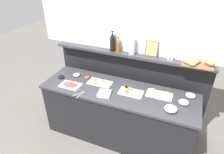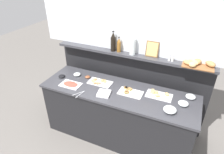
{
  "view_description": "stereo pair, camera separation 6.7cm",
  "coord_description": "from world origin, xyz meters",
  "px_view_note": "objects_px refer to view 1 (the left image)",
  "views": [
    {
      "loc": [
        0.81,
        -2.18,
        2.5
      ],
      "look_at": [
        -0.13,
        0.1,
        1.03
      ],
      "focal_mm": 31.66,
      "sensor_mm": 36.0,
      "label": 1
    },
    {
      "loc": [
        0.87,
        -2.16,
        2.5
      ],
      "look_at": [
        -0.13,
        0.1,
        1.03
      ],
      "focal_mm": 31.66,
      "sensor_mm": 36.0,
      "label": 2
    }
  ],
  "objects_px": {
    "sandwich_platter_rear": "(159,94)",
    "pepper_shaker": "(172,58)",
    "napkin_stack": "(104,94)",
    "vinegar_bottle_amber": "(118,45)",
    "glass_bowl_large": "(184,102)",
    "salt_shaker": "(169,57)",
    "cold_cuts_platter": "(70,85)",
    "glass_bowl_medium": "(171,109)",
    "framed_picture": "(152,49)",
    "glass_bowl_extra": "(190,95)",
    "sandwich_platter_front": "(99,82)",
    "serving_tongs": "(80,94)",
    "bread_basket": "(196,62)",
    "condiment_bowl_red": "(87,77)",
    "glass_bowl_small": "(76,75)",
    "water_carafe": "(132,46)",
    "wine_bottle_dark": "(112,42)",
    "sandwich_platter_side": "(130,92)",
    "condiment_bowl_teal": "(61,77)"
  },
  "relations": [
    {
      "from": "sandwich_platter_rear",
      "to": "pepper_shaker",
      "type": "bearing_deg",
      "value": 77.75
    },
    {
      "from": "glass_bowl_large",
      "to": "vinegar_bottle_amber",
      "type": "xyz_separation_m",
      "value": [
        -1.07,
        0.42,
        0.47
      ]
    },
    {
      "from": "glass_bowl_medium",
      "to": "sandwich_platter_rear",
      "type": "bearing_deg",
      "value": 125.8
    },
    {
      "from": "glass_bowl_large",
      "to": "water_carafe",
      "type": "relative_size",
      "value": 0.53
    },
    {
      "from": "vinegar_bottle_amber",
      "to": "glass_bowl_medium",
      "type": "bearing_deg",
      "value": -33.56
    },
    {
      "from": "glass_bowl_medium",
      "to": "wine_bottle_dark",
      "type": "xyz_separation_m",
      "value": [
        -1.03,
        0.62,
        0.5
      ]
    },
    {
      "from": "water_carafe",
      "to": "sandwich_platter_side",
      "type": "bearing_deg",
      "value": -73.5
    },
    {
      "from": "condiment_bowl_red",
      "to": "framed_picture",
      "type": "relative_size",
      "value": 0.35
    },
    {
      "from": "condiment_bowl_red",
      "to": "bread_basket",
      "type": "relative_size",
      "value": 0.19
    },
    {
      "from": "serving_tongs",
      "to": "pepper_shaker",
      "type": "xyz_separation_m",
      "value": [
        1.08,
        0.75,
        0.42
      ]
    },
    {
      "from": "condiment_bowl_red",
      "to": "serving_tongs",
      "type": "bearing_deg",
      "value": -74.51
    },
    {
      "from": "sandwich_platter_rear",
      "to": "water_carafe",
      "type": "relative_size",
      "value": 1.42
    },
    {
      "from": "glass_bowl_large",
      "to": "salt_shaker",
      "type": "relative_size",
      "value": 1.5
    },
    {
      "from": "glass_bowl_medium",
      "to": "water_carafe",
      "type": "xyz_separation_m",
      "value": [
        -0.72,
        0.61,
        0.48
      ]
    },
    {
      "from": "napkin_stack",
      "to": "bread_basket",
      "type": "height_order",
      "value": "bread_basket"
    },
    {
      "from": "wine_bottle_dark",
      "to": "glass_bowl_large",
      "type": "bearing_deg",
      "value": -19.66
    },
    {
      "from": "serving_tongs",
      "to": "glass_bowl_extra",
      "type": "bearing_deg",
      "value": 20.38
    },
    {
      "from": "cold_cuts_platter",
      "to": "napkin_stack",
      "type": "distance_m",
      "value": 0.56
    },
    {
      "from": "sandwich_platter_front",
      "to": "salt_shaker",
      "type": "bearing_deg",
      "value": 22.25
    },
    {
      "from": "glass_bowl_large",
      "to": "vinegar_bottle_amber",
      "type": "distance_m",
      "value": 1.24
    },
    {
      "from": "glass_bowl_medium",
      "to": "vinegar_bottle_amber",
      "type": "distance_m",
      "value": 1.22
    },
    {
      "from": "condiment_bowl_teal",
      "to": "napkin_stack",
      "type": "relative_size",
      "value": 0.6
    },
    {
      "from": "glass_bowl_extra",
      "to": "glass_bowl_medium",
      "type": "bearing_deg",
      "value": -117.76
    },
    {
      "from": "cold_cuts_platter",
      "to": "water_carafe",
      "type": "distance_m",
      "value": 1.08
    },
    {
      "from": "sandwich_platter_rear",
      "to": "glass_bowl_extra",
      "type": "distance_m",
      "value": 0.42
    },
    {
      "from": "condiment_bowl_red",
      "to": "wine_bottle_dark",
      "type": "distance_m",
      "value": 0.68
    },
    {
      "from": "cold_cuts_platter",
      "to": "glass_bowl_medium",
      "type": "xyz_separation_m",
      "value": [
        1.46,
        -0.01,
        0.02
      ]
    },
    {
      "from": "salt_shaker",
      "to": "framed_picture",
      "type": "xyz_separation_m",
      "value": [
        -0.26,
        0.04,
        0.07
      ]
    },
    {
      "from": "sandwich_platter_front",
      "to": "condiment_bowl_red",
      "type": "distance_m",
      "value": 0.25
    },
    {
      "from": "sandwich_platter_rear",
      "to": "framed_picture",
      "type": "distance_m",
      "value": 0.66
    },
    {
      "from": "condiment_bowl_red",
      "to": "water_carafe",
      "type": "xyz_separation_m",
      "value": [
        0.61,
        0.32,
        0.5
      ]
    },
    {
      "from": "glass_bowl_medium",
      "to": "sandwich_platter_side",
      "type": "bearing_deg",
      "value": 162.67
    },
    {
      "from": "vinegar_bottle_amber",
      "to": "wine_bottle_dark",
      "type": "distance_m",
      "value": 0.1
    },
    {
      "from": "glass_bowl_extra",
      "to": "napkin_stack",
      "type": "relative_size",
      "value": 0.76
    },
    {
      "from": "glass_bowl_small",
      "to": "serving_tongs",
      "type": "height_order",
      "value": "glass_bowl_small"
    },
    {
      "from": "glass_bowl_medium",
      "to": "salt_shaker",
      "type": "xyz_separation_m",
      "value": [
        -0.17,
        0.61,
        0.4
      ]
    },
    {
      "from": "napkin_stack",
      "to": "salt_shaker",
      "type": "bearing_deg",
      "value": 40.64
    },
    {
      "from": "glass_bowl_small",
      "to": "water_carafe",
      "type": "relative_size",
      "value": 0.46
    },
    {
      "from": "bread_basket",
      "to": "sandwich_platter_front",
      "type": "bearing_deg",
      "value": -164.2
    },
    {
      "from": "glass_bowl_extra",
      "to": "condiment_bowl_teal",
      "type": "distance_m",
      "value": 1.93
    },
    {
      "from": "glass_bowl_small",
      "to": "framed_picture",
      "type": "distance_m",
      "value": 1.24
    },
    {
      "from": "sandwich_platter_side",
      "to": "framed_picture",
      "type": "bearing_deg",
      "value": 71.65
    },
    {
      "from": "serving_tongs",
      "to": "bread_basket",
      "type": "bearing_deg",
      "value": 27.69
    },
    {
      "from": "napkin_stack",
      "to": "framed_picture",
      "type": "relative_size",
      "value": 0.74
    },
    {
      "from": "napkin_stack",
      "to": "sandwich_platter_front",
      "type": "bearing_deg",
      "value": 128.61
    },
    {
      "from": "glass_bowl_medium",
      "to": "condiment_bowl_teal",
      "type": "bearing_deg",
      "value": 175.2
    },
    {
      "from": "napkin_stack",
      "to": "vinegar_bottle_amber",
      "type": "relative_size",
      "value": 0.72
    },
    {
      "from": "glass_bowl_extra",
      "to": "wine_bottle_dark",
      "type": "relative_size",
      "value": 0.41
    },
    {
      "from": "pepper_shaker",
      "to": "framed_picture",
      "type": "height_order",
      "value": "framed_picture"
    },
    {
      "from": "condiment_bowl_teal",
      "to": "serving_tongs",
      "type": "distance_m",
      "value": 0.57
    }
  ]
}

